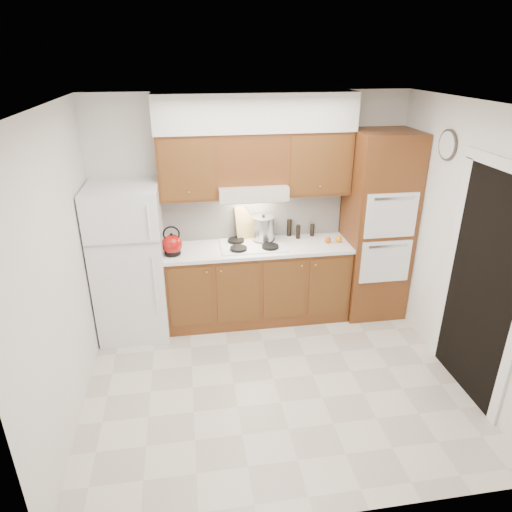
{
  "coord_description": "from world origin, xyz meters",
  "views": [
    {
      "loc": [
        -0.74,
        -3.56,
        2.97
      ],
      "look_at": [
        -0.11,
        0.45,
        1.15
      ],
      "focal_mm": 32.0,
      "sensor_mm": 36.0,
      "label": 1
    }
  ],
  "objects": [
    {
      "name": "upper_cab_right",
      "position": [
        0.72,
        1.33,
        1.85
      ],
      "size": [
        0.73,
        0.33,
        0.7
      ],
      "primitive_type": "cube",
      "color": "brown",
      "rests_on": "wall_back"
    },
    {
      "name": "kettle",
      "position": [
        -0.93,
        1.09,
        1.06
      ],
      "size": [
        0.23,
        0.23,
        0.22
      ],
      "primitive_type": "sphere",
      "rotation": [
        0.0,
        0.0,
        -0.06
      ],
      "color": "maroon",
      "rests_on": "countertop"
    },
    {
      "name": "doorway",
      "position": [
        1.79,
        -0.35,
        1.05
      ],
      "size": [
        0.02,
        0.9,
        2.1
      ],
      "primitive_type": "cube",
      "color": "black",
      "rests_on": "floor"
    },
    {
      "name": "fridge",
      "position": [
        -1.41,
        1.14,
        0.86
      ],
      "size": [
        0.75,
        0.72,
        1.72
      ],
      "primitive_type": "cube",
      "color": "white",
      "rests_on": "floor"
    },
    {
      "name": "condiment_a",
      "position": [
        0.45,
        1.45,
        1.04
      ],
      "size": [
        0.08,
        0.08,
        0.21
      ],
      "primitive_type": "cylinder",
      "rotation": [
        0.0,
        0.0,
        -0.43
      ],
      "color": "black",
      "rests_on": "countertop"
    },
    {
      "name": "countertop",
      "position": [
        0.03,
        1.19,
        0.92
      ],
      "size": [
        2.13,
        0.62,
        0.04
      ],
      "primitive_type": "cube",
      "color": "white",
      "rests_on": "base_cabinets"
    },
    {
      "name": "upper_cab_over_hood",
      "position": [
        -0.02,
        1.33,
        1.92
      ],
      "size": [
        0.75,
        0.33,
        0.55
      ],
      "primitive_type": "cube",
      "color": "brown",
      "rests_on": "range_hood"
    },
    {
      "name": "orange_far",
      "position": [
        0.85,
        1.15,
        0.98
      ],
      "size": [
        0.08,
        0.08,
        0.07
      ],
      "primitive_type": "sphere",
      "rotation": [
        0.0,
        0.0,
        0.21
      ],
      "color": "orange",
      "rests_on": "countertop"
    },
    {
      "name": "wall_left",
      "position": [
        -1.8,
        0.0,
        1.3
      ],
      "size": [
        0.02,
        3.0,
        2.6
      ],
      "primitive_type": "cube",
      "color": "white",
      "rests_on": "floor"
    },
    {
      "name": "ceiling",
      "position": [
        0.0,
        0.0,
        2.6
      ],
      "size": [
        3.6,
        3.6,
        0.0
      ],
      "primitive_type": "plane",
      "color": "white",
      "rests_on": "wall_back"
    },
    {
      "name": "cooktop",
      "position": [
        -0.02,
        1.21,
        0.95
      ],
      "size": [
        0.74,
        0.5,
        0.01
      ],
      "primitive_type": "cube",
      "color": "white",
      "rests_on": "countertop"
    },
    {
      "name": "condiment_c",
      "position": [
        0.73,
        1.4,
        1.01
      ],
      "size": [
        0.07,
        0.07,
        0.15
      ],
      "primitive_type": "cylinder",
      "rotation": [
        0.0,
        0.0,
        -0.42
      ],
      "color": "black",
      "rests_on": "countertop"
    },
    {
      "name": "orange_near",
      "position": [
        0.98,
        1.16,
        0.98
      ],
      "size": [
        0.1,
        0.1,
        0.08
      ],
      "primitive_type": "sphere",
      "rotation": [
        0.0,
        0.0,
        0.34
      ],
      "color": "orange",
      "rests_on": "countertop"
    },
    {
      "name": "wall_clock",
      "position": [
        1.79,
        0.55,
        2.15
      ],
      "size": [
        0.02,
        0.3,
        0.3
      ],
      "primitive_type": "cylinder",
      "rotation": [
        0.0,
        1.57,
        0.0
      ],
      "color": "#3F3833",
      "rests_on": "wall_right"
    },
    {
      "name": "wall_right",
      "position": [
        1.8,
        0.0,
        1.3
      ],
      "size": [
        0.02,
        3.0,
        2.6
      ],
      "primitive_type": "cube",
      "color": "white",
      "rests_on": "floor"
    },
    {
      "name": "base_cabinets",
      "position": [
        0.02,
        1.2,
        0.45
      ],
      "size": [
        2.11,
        0.6,
        0.9
      ],
      "primitive_type": "cube",
      "color": "brown",
      "rests_on": "floor"
    },
    {
      "name": "floor",
      "position": [
        0.0,
        0.0,
        0.0
      ],
      "size": [
        3.6,
        3.6,
        0.0
      ],
      "primitive_type": "plane",
      "color": "beige",
      "rests_on": "ground"
    },
    {
      "name": "oven_cabinet",
      "position": [
        1.44,
        1.18,
        1.1
      ],
      "size": [
        0.7,
        0.65,
        2.2
      ],
      "primitive_type": "cube",
      "color": "brown",
      "rests_on": "floor"
    },
    {
      "name": "condiment_b",
      "position": [
        0.54,
        1.35,
        1.02
      ],
      "size": [
        0.06,
        0.06,
        0.17
      ],
      "primitive_type": "cylinder",
      "rotation": [
        0.0,
        0.0,
        0.11
      ],
      "color": "black",
      "rests_on": "countertop"
    },
    {
      "name": "range_hood",
      "position": [
        -0.02,
        1.27,
        1.57
      ],
      "size": [
        0.75,
        0.45,
        0.15
      ],
      "primitive_type": "cube",
      "color": "silver",
      "rests_on": "wall_back"
    },
    {
      "name": "cutting_board",
      "position": [
        -0.05,
        1.45,
        1.14
      ],
      "size": [
        0.32,
        0.19,
        0.39
      ],
      "primitive_type": "cube",
      "rotation": [
        -0.21,
        0.0,
        0.33
      ],
      "color": "tan",
      "rests_on": "countertop"
    },
    {
      "name": "wall_back",
      "position": [
        0.0,
        1.5,
        1.3
      ],
      "size": [
        3.6,
        0.02,
        2.6
      ],
      "primitive_type": "cube",
      "color": "white",
      "rests_on": "floor"
    },
    {
      "name": "stock_pot",
      "position": [
        0.12,
        1.33,
        1.1
      ],
      "size": [
        0.29,
        0.29,
        0.26
      ],
      "primitive_type": "cylinder",
      "rotation": [
        0.0,
        0.0,
        -0.17
      ],
      "color": "#AFAEB3",
      "rests_on": "cooktop"
    },
    {
      "name": "backsplash",
      "position": [
        0.02,
        1.49,
        1.22
      ],
      "size": [
        2.11,
        0.03,
        0.56
      ],
      "primitive_type": "cube",
      "color": "white",
      "rests_on": "countertop"
    },
    {
      "name": "upper_cab_left",
      "position": [
        -0.71,
        1.33,
        1.85
      ],
      "size": [
        0.63,
        0.33,
        0.7
      ],
      "primitive_type": "cube",
      "color": "brown",
      "rests_on": "wall_back"
    },
    {
      "name": "soffit",
      "position": [
        0.03,
        1.32,
        2.4
      ],
      "size": [
        2.13,
        0.36,
        0.4
      ],
      "primitive_type": "cube",
      "color": "silver",
      "rests_on": "wall_back"
    }
  ]
}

